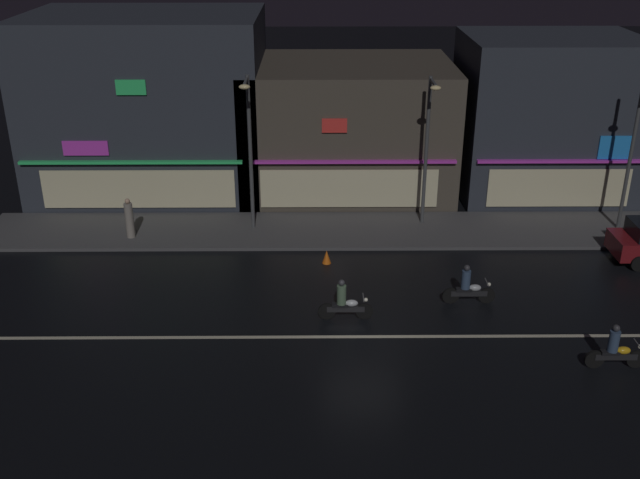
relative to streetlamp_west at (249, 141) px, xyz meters
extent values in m
plane|color=black|center=(4.28, -8.68, -4.12)|extent=(140.00, 140.00, 0.00)
cube|color=beige|center=(4.28, -8.68, -4.12)|extent=(30.41, 0.16, 0.01)
cube|color=#4C4C4F|center=(4.28, 0.01, -4.05)|extent=(32.01, 3.92, 0.14)
cube|color=#4C443A|center=(4.28, 5.77, -1.00)|extent=(10.12, 7.52, 6.25)
cube|color=#D83FD8|center=(4.28, 1.90, -1.52)|extent=(9.62, 0.24, 0.12)
cube|color=red|center=(3.59, 1.96, 0.13)|extent=(1.11, 0.08, 0.63)
cube|color=beige|center=(4.28, 1.96, -2.82)|extent=(8.10, 0.06, 1.80)
cube|color=#2D333D|center=(-5.32, 5.96, 0.15)|extent=(10.97, 7.90, 8.55)
cube|color=#33E572|center=(-5.32, 1.90, -1.52)|extent=(10.43, 0.24, 0.12)
cube|color=#D83FD8|center=(-7.48, 1.96, -0.88)|extent=(2.02, 0.08, 0.66)
cube|color=#33E572|center=(-5.18, 1.96, 1.84)|extent=(1.30, 0.08, 0.65)
cube|color=beige|center=(-5.32, 1.96, -2.82)|extent=(8.78, 0.06, 1.80)
cube|color=#2D333D|center=(13.89, 5.15, -0.32)|extent=(8.14, 6.27, 7.61)
cube|color=#D83FD8|center=(13.89, 1.90, -1.52)|extent=(7.73, 0.24, 0.12)
cube|color=#268CF2|center=(16.18, 1.96, -0.90)|extent=(1.50, 0.08, 1.07)
cube|color=beige|center=(13.89, 1.96, -2.82)|extent=(6.51, 0.06, 1.80)
cylinder|color=#47494C|center=(0.00, 0.23, -0.63)|extent=(0.16, 0.16, 6.71)
cube|color=#47494C|center=(0.00, -0.47, 2.62)|extent=(0.10, 1.40, 0.10)
ellipsoid|color=#F9E099|center=(0.00, -1.17, 2.54)|extent=(0.44, 0.32, 0.20)
cylinder|color=#47494C|center=(7.52, 0.77, -0.72)|extent=(0.16, 0.16, 6.53)
cube|color=#47494C|center=(7.52, 0.07, 2.45)|extent=(0.10, 1.40, 0.10)
ellipsoid|color=#F9E099|center=(7.52, -0.63, 2.37)|extent=(0.44, 0.32, 0.20)
cylinder|color=#47494C|center=(16.06, 0.02, -0.60)|extent=(0.16, 0.16, 6.77)
cylinder|color=gray|center=(-5.15, -0.78, -3.22)|extent=(0.35, 0.35, 1.53)
sphere|color=tan|center=(-5.15, -0.78, -2.34)|extent=(0.22, 0.22, 0.22)
cylinder|color=black|center=(15.38, -2.09, -3.81)|extent=(0.62, 0.20, 0.62)
cylinder|color=black|center=(15.38, -3.87, -3.81)|extent=(0.62, 0.20, 0.62)
cylinder|color=black|center=(12.62, -10.52, -3.82)|extent=(0.60, 0.08, 0.60)
cylinder|color=black|center=(11.32, -10.52, -3.82)|extent=(0.60, 0.10, 0.60)
cube|color=black|center=(11.97, -10.52, -3.72)|extent=(1.30, 0.14, 0.20)
ellipsoid|color=gold|center=(12.17, -10.52, -3.50)|extent=(0.44, 0.26, 0.24)
cube|color=black|center=(11.77, -10.52, -3.57)|extent=(0.56, 0.22, 0.10)
cylinder|color=slate|center=(12.57, -10.52, -3.27)|extent=(0.03, 0.60, 0.03)
sphere|color=white|center=(12.66, -10.52, -3.37)|extent=(0.14, 0.14, 0.14)
cylinder|color=#334766|center=(11.82, -10.52, -3.17)|extent=(0.32, 0.32, 0.70)
sphere|color=#333338|center=(11.82, -10.52, -2.71)|extent=(0.22, 0.22, 0.22)
cylinder|color=black|center=(8.88, -6.41, -3.82)|extent=(0.60, 0.08, 0.60)
cylinder|color=black|center=(7.58, -6.41, -3.82)|extent=(0.60, 0.10, 0.60)
cube|color=black|center=(8.23, -6.41, -3.72)|extent=(1.30, 0.14, 0.20)
ellipsoid|color=#B2B7BC|center=(8.43, -6.41, -3.50)|extent=(0.44, 0.26, 0.24)
cube|color=black|center=(8.03, -6.41, -3.57)|extent=(0.56, 0.22, 0.10)
cylinder|color=slate|center=(8.83, -6.41, -3.27)|extent=(0.03, 0.60, 0.03)
sphere|color=white|center=(8.92, -6.41, -3.37)|extent=(0.14, 0.14, 0.14)
cylinder|color=#334766|center=(8.08, -6.41, -3.17)|extent=(0.32, 0.32, 0.70)
sphere|color=#333338|center=(8.08, -6.41, -2.71)|extent=(0.22, 0.22, 0.22)
cylinder|color=black|center=(4.42, -7.50, -3.82)|extent=(0.60, 0.08, 0.60)
cylinder|color=black|center=(3.12, -7.50, -3.82)|extent=(0.60, 0.10, 0.60)
cube|color=black|center=(3.77, -7.50, -3.72)|extent=(1.30, 0.14, 0.20)
ellipsoid|color=#B2B7BC|center=(3.97, -7.50, -3.50)|extent=(0.44, 0.26, 0.24)
cube|color=black|center=(3.57, -7.50, -3.57)|extent=(0.56, 0.22, 0.10)
cylinder|color=slate|center=(4.37, -7.50, -3.27)|extent=(0.03, 0.60, 0.03)
sphere|color=white|center=(4.46, -7.50, -3.37)|extent=(0.14, 0.14, 0.14)
cylinder|color=#4C664C|center=(3.62, -7.50, -3.17)|extent=(0.32, 0.32, 0.70)
sphere|color=#333338|center=(3.62, -7.50, -2.71)|extent=(0.22, 0.22, 0.22)
cone|color=orange|center=(3.18, -3.10, -3.85)|extent=(0.36, 0.36, 0.55)
camera|label=1|loc=(2.71, -29.59, 8.88)|focal=41.31mm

